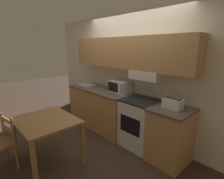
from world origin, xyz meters
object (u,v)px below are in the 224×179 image
object	(u,v)px
microwave	(120,86)
sink_basin	(86,84)
toaster	(173,103)
stove_range	(140,123)
dining_table	(46,126)
chair_left_of_table	(0,145)

from	to	relation	value
microwave	sink_basin	xyz separation A→B (m)	(-1.06, -0.13, -0.10)
toaster	microwave	bearing A→B (deg)	174.68
stove_range	sink_basin	world-z (taller)	sink_basin
microwave	dining_table	distance (m)	1.66
sink_basin	dining_table	size ratio (longest dim) A/B	0.46
stove_range	sink_basin	distance (m)	1.78
toaster	sink_basin	bearing A→B (deg)	-179.60
dining_table	stove_range	bearing A→B (deg)	64.45
microwave	chair_left_of_table	size ratio (longest dim) A/B	0.55
sink_basin	dining_table	distance (m)	1.81
dining_table	sink_basin	bearing A→B (deg)	124.22
toaster	chair_left_of_table	xyz separation A→B (m)	(-1.60, -2.10, -0.56)
microwave	sink_basin	distance (m)	1.07
dining_table	microwave	bearing A→B (deg)	88.18
sink_basin	chair_left_of_table	xyz separation A→B (m)	(0.73, -2.09, -0.50)
microwave	sink_basin	size ratio (longest dim) A/B	1.04
chair_left_of_table	dining_table	bearing A→B (deg)	54.93
toaster	sink_basin	world-z (taller)	sink_basin
microwave	chair_left_of_table	distance (m)	2.32
sink_basin	chair_left_of_table	world-z (taller)	sink_basin
stove_range	sink_basin	size ratio (longest dim) A/B	2.03
stove_range	toaster	world-z (taller)	toaster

